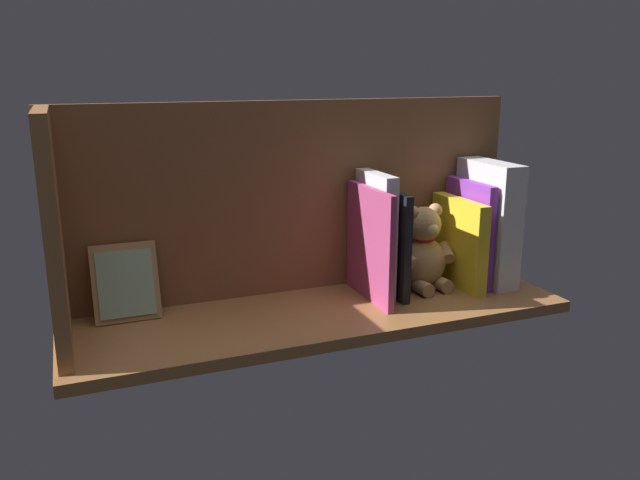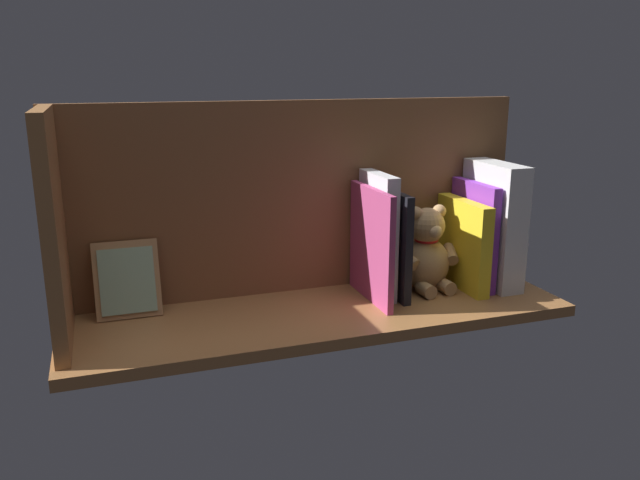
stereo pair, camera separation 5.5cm
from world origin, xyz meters
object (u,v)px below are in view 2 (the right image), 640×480
dictionary_thick_white (493,224)px  book_0 (473,234)px  picture_frame_leaning (127,280)px  teddy_bear (426,253)px

dictionary_thick_white → book_0: bearing=-9.9°
book_0 → picture_frame_leaning: bearing=-4.2°
picture_frame_leaning → book_0: bearing=175.8°
book_0 → picture_frame_leaning: (72.07, -5.25, -4.18)cm
dictionary_thick_white → teddy_bear: dictionary_thick_white is taller
book_0 → teddy_bear: book_0 is taller
teddy_bear → picture_frame_leaning: bearing=-7.8°
book_0 → picture_frame_leaning: 72.38cm
book_0 → dictionary_thick_white: bearing=170.1°
dictionary_thick_white → picture_frame_leaning: bearing=-4.5°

